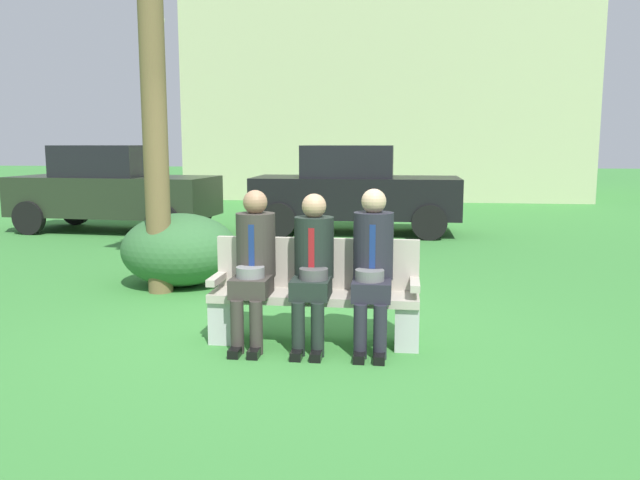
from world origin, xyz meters
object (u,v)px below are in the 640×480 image
parked_car_far (354,190)px  building_backdrop (387,38)px  park_bench (315,295)px  street_lamp (161,105)px  shrub_near_bench (180,250)px  seated_man_left (254,260)px  parked_car_near (113,189)px  seated_man_middle (313,263)px  seated_man_right (373,261)px

parked_car_far → building_backdrop: (0.30, 10.54, 4.41)m
park_bench → street_lamp: (-3.53, 5.74, 1.97)m
shrub_near_bench → parked_car_far: 5.22m
park_bench → seated_man_left: seated_man_left is taller
shrub_near_bench → parked_car_near: (-2.94, 4.55, 0.40)m
parked_car_far → shrub_near_bench: bearing=-109.8°
seated_man_middle → seated_man_left: bearing=179.7°
seated_man_right → building_backdrop: building_backdrop is taller
seated_man_middle → parked_car_near: 8.30m
parked_car_near → parked_car_far: same height
seated_man_right → parked_car_far: (-0.68, 7.05, 0.09)m
seated_man_right → parked_car_far: 7.08m
building_backdrop → street_lamp: bearing=-107.3°
seated_man_right → shrub_near_bench: seated_man_right is taller
park_bench → street_lamp: bearing=121.6°
building_backdrop → parked_car_far: bearing=-91.7°
parked_car_near → building_backdrop: 12.77m
seated_man_left → shrub_near_bench: size_ratio=0.94×
park_bench → parked_car_far: (-0.18, 6.92, 0.42)m
seated_man_left → building_backdrop: size_ratio=0.10×
park_bench → building_backdrop: size_ratio=0.14×
park_bench → shrub_near_bench: bearing=133.7°
shrub_near_bench → parked_car_near: bearing=122.9°
parked_car_far → building_backdrop: bearing=88.3°
parked_car_near → street_lamp: 2.23m
parked_car_far → building_backdrop: 11.43m
seated_man_left → building_backdrop: (0.64, 17.59, 4.51)m
seated_man_right → parked_car_far: size_ratio=0.35×
parked_car_near → seated_man_right: bearing=-51.2°
parked_car_near → seated_man_left: bearing=-56.9°
seated_man_middle → parked_car_far: parked_car_far is taller
street_lamp → building_backdrop: building_backdrop is taller
shrub_near_bench → parked_car_far: size_ratio=0.36×
seated_man_left → seated_man_middle: size_ratio=1.02×
seated_man_left → parked_car_near: 8.00m
park_bench → seated_man_right: (0.50, -0.13, 0.33)m
seated_man_right → seated_man_middle: bearing=-179.5°
seated_man_left → seated_man_middle: seated_man_left is taller
parked_car_near → street_lamp: size_ratio=1.01×
seated_man_right → parked_car_near: 8.60m
park_bench → seated_man_right: size_ratio=1.33×
parked_car_far → seated_man_middle: bearing=-88.6°
seated_man_middle → shrub_near_bench: size_ratio=0.92×
building_backdrop → seated_man_right: bearing=-88.8°
seated_man_right → street_lamp: street_lamp is taller
park_bench → parked_car_far: 6.94m
seated_man_middle → building_backdrop: bearing=89.6°
seated_man_middle → street_lamp: size_ratio=0.33×
park_bench → seated_man_right: 0.62m
seated_man_left → seated_man_right: 1.02m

